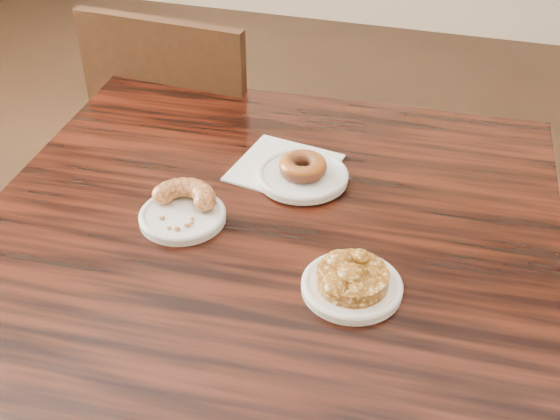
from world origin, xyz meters
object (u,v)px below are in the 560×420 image
(glazed_donut, at_px, (303,166))
(cafe_table, at_px, (267,376))
(chair_far, at_px, (205,151))
(cruller_fragment, at_px, (181,206))
(apple_fritter, at_px, (353,275))

(glazed_donut, bearing_deg, cafe_table, -98.89)
(glazed_donut, bearing_deg, chair_far, 129.36)
(chair_far, height_order, cruller_fragment, chair_far)
(chair_far, bearing_deg, apple_fritter, 130.11)
(chair_far, distance_m, apple_fritter, 0.99)
(chair_far, xyz_separation_m, glazed_donut, (0.40, -0.49, 0.33))
(glazed_donut, distance_m, apple_fritter, 0.30)
(apple_fritter, bearing_deg, cafe_table, 149.17)
(chair_far, relative_size, apple_fritter, 6.10)
(apple_fritter, height_order, cruller_fragment, same)
(chair_far, distance_m, cruller_fragment, 0.78)
(chair_far, relative_size, cruller_fragment, 7.09)
(chair_far, xyz_separation_m, apple_fritter, (0.55, -0.75, 0.33))
(glazed_donut, height_order, apple_fritter, same)
(cafe_table, distance_m, cruller_fragment, 0.43)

